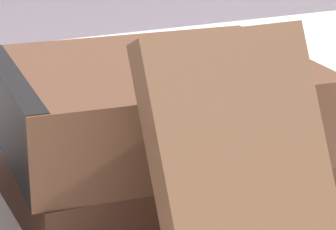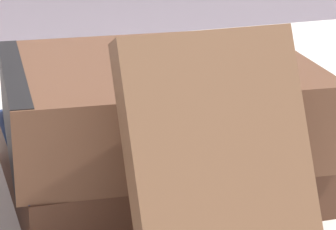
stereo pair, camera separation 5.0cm
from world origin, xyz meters
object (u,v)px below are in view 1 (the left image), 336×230
book_flat_bottom (157,159)px  book_flat_top (146,104)px  pocket_watch (214,61)px  book_leaning_front (244,175)px

book_flat_bottom → book_flat_top: (-0.01, -0.01, 0.04)m
book_flat_bottom → pocket_watch: size_ratio=3.72×
book_flat_top → book_leaning_front: size_ratio=1.56×
book_flat_top → pocket_watch: pocket_watch is taller
book_flat_bottom → book_flat_top: book_flat_top is taller
book_leaning_front → book_flat_top: bearing=89.2°
book_leaning_front → pocket_watch: book_leaning_front is taller
book_flat_top → book_leaning_front: book_leaning_front is taller
book_flat_bottom → book_leaning_front: book_leaning_front is taller
book_leaning_front → pocket_watch: size_ratio=2.23×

